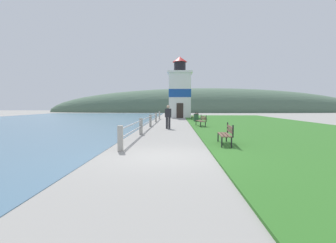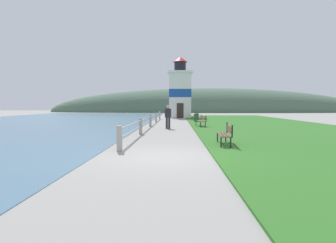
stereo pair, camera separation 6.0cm
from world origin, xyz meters
The scene contains 11 objects.
ground_plane centered at (0.00, 0.00, 0.00)m, with size 160.00×160.00×0.00m, color gray.
grass_verge centered at (7.70, 13.99, 0.03)m, with size 12.00×41.98×0.06m.
water_strip centered at (-14.20, 13.99, 0.01)m, with size 24.00×67.16×0.01m.
seawall_railing centered at (-1.60, 12.39, 0.56)m, with size 0.18×22.97×0.96m.
park_bench_near centered at (2.58, 2.44, 0.54)m, with size 0.60×1.76×0.94m.
park_bench_midway centered at (2.48, 12.07, 0.54)m, with size 0.68×1.90×0.94m.
park_bench_far centered at (2.60, 20.45, 0.54)m, with size 0.61×1.80×0.94m.
lighthouse centered at (0.97, 28.01, 3.61)m, with size 3.40×3.40×8.41m.
person_strolling centered at (-0.12, 10.37, 0.93)m, with size 0.46×0.32×1.71m.
trash_bin centered at (2.52, 18.31, 0.42)m, with size 0.54×0.54×0.84m.
distant_hillside centered at (8.00, 57.98, 0.00)m, with size 80.00×16.00×12.00m.
Camera 2 is at (0.52, -8.55, 1.70)m, focal length 28.00 mm.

